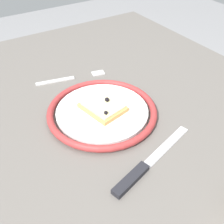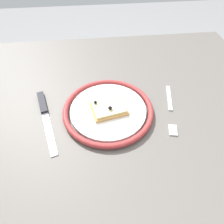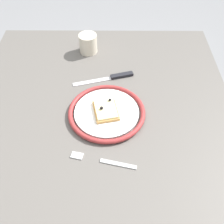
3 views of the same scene
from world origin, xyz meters
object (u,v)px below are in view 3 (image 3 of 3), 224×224
Objects in this scene: plate at (107,112)px; dining_table at (101,133)px; knife at (114,77)px; fork at (103,161)px; cup at (88,44)px; pizza_slice_near at (106,110)px.

dining_table is at bearing 114.97° from plate.
knife is (0.20, -0.05, 0.10)m from dining_table.
dining_table is at bearing 4.28° from fork.
fork is 0.56m from cup.
cup is at bearing 7.98° from fork.
pizza_slice_near is (0.01, -0.02, 0.11)m from dining_table.
knife reaches higher than dining_table.
dining_table is 0.10m from plate.
dining_table is 13.41× the size of cup.
knife is 2.93× the size of cup.
pizza_slice_near reaches higher than dining_table.
pizza_slice_near reaches higher than fork.
pizza_slice_near is 0.19m from knife.
pizza_slice_near is at bearing -65.00° from dining_table.
dining_table is 0.23m from knife.
fork is 2.48× the size of cup.
knife is at bearing -8.08° from pizza_slice_near.
pizza_slice_near reaches higher than plate.
dining_table is at bearing -170.29° from cup.
dining_table is 0.12m from pizza_slice_near.
dining_table is 0.40m from cup.
knife is at bearing -7.29° from plate.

